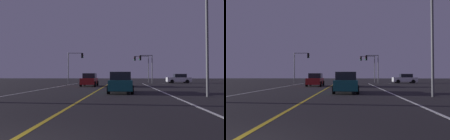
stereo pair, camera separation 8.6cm
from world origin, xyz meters
The scene contains 11 objects.
lane_edge_right centered at (5.79, 14.52, 0.00)m, with size 0.16×41.04×0.01m, color silver.
lane_edge_left centered at (-5.79, 14.52, 0.00)m, with size 0.16×41.04×0.01m, color silver.
lane_center_divider centered at (0.00, 14.52, 0.00)m, with size 0.16×41.04×0.01m, color gold.
car_lead_same_lane centered at (2.20, 14.30, 0.82)m, with size 2.02×4.30×1.70m.
car_ahead_far centered at (2.41, 24.01, 0.82)m, with size 2.02×4.30×1.70m.
car_crossing_side centered at (12.69, 36.95, 0.82)m, with size 4.30×2.02×1.70m.
car_oncoming centered at (-2.02, 24.95, 0.82)m, with size 2.02×4.30×1.70m.
traffic_light_near_right centered at (6.49, 35.54, 3.76)m, with size 2.41×0.36×5.09m.
traffic_light_near_left centered at (-6.30, 35.54, 4.11)m, with size 2.87×0.36×5.56m.
traffic_light_far_right centered at (6.17, 41.04, 4.02)m, with size 3.09×0.36×5.42m.
street_lamp_right_near centered at (7.59, 11.25, 5.07)m, with size 1.96×0.44×8.01m.
Camera 2 is at (2.50, -3.31, 1.42)m, focal length 34.47 mm.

